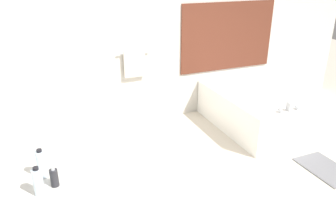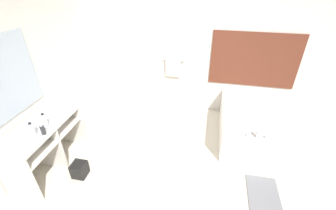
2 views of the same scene
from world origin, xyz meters
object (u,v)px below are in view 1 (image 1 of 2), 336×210
at_px(soap_dispenser, 54,177).
at_px(bathtub, 253,108).
at_px(water_bottle_1, 41,164).
at_px(water_bottle_2, 38,182).

bearing_deg(soap_dispenser, bathtub, 28.84).
relative_size(water_bottle_1, soap_dispenser, 1.44).
xyz_separation_m(water_bottle_1, soap_dispenser, (0.07, -0.15, -0.04)).
height_order(bathtub, soap_dispenser, soap_dispenser).
relative_size(bathtub, water_bottle_1, 7.09).
bearing_deg(bathtub, water_bottle_2, -151.13).
distance_m(bathtub, water_bottle_1, 3.48).
relative_size(water_bottle_2, soap_dispenser, 1.35).
bearing_deg(bathtub, soap_dispenser, -151.16).
height_order(water_bottle_1, soap_dispenser, water_bottle_1).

